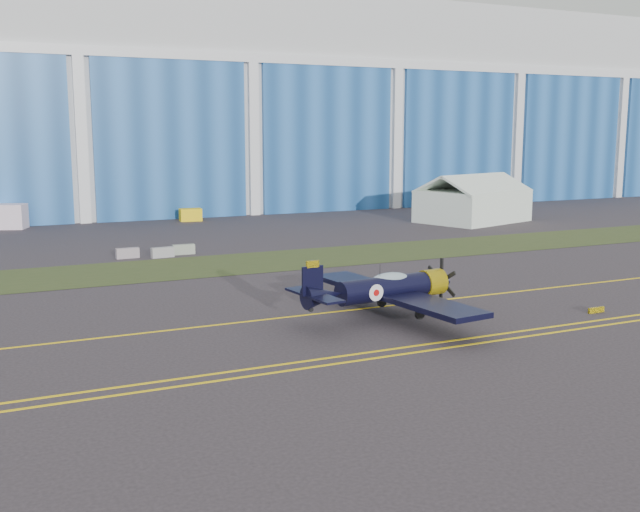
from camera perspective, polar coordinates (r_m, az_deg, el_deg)
name	(u,v)px	position (r m, az deg, el deg)	size (l,w,h in m)	color
ground	(195,307)	(48.40, -9.52, -3.84)	(260.00, 260.00, 0.00)	#363034
grass_median	(148,270)	(61.74, -13.01, -1.07)	(260.00, 10.00, 0.02)	#475128
hangar	(59,105)	(118.00, -19.28, 10.81)	(220.00, 45.70, 30.00)	silver
taxiway_centreline	(218,325)	(43.73, -7.76, -5.21)	(200.00, 0.20, 0.02)	yellow
edge_line_near	(280,372)	(35.12, -3.09, -8.80)	(80.00, 0.20, 0.02)	yellow
edge_line_far	(272,366)	(36.01, -3.69, -8.35)	(80.00, 0.20, 0.02)	yellow
guard_board_right	(596,310)	(49.18, 20.30, -3.88)	(1.20, 0.15, 0.35)	yellow
warbird	(384,289)	(44.36, 4.91, -2.48)	(13.16, 15.29, 4.17)	black
tent	(473,198)	(94.97, 11.57, 4.37)	(15.03, 12.80, 5.94)	white
tug	(191,215)	(95.34, -9.84, 3.12)	(2.67, 1.67, 1.56)	yellow
gse_box	(474,201)	(114.23, 11.68, 4.11)	(2.83, 1.51, 1.70)	#98A0A6
barrier_a	(128,253)	(68.14, -14.46, 0.21)	(2.00, 0.60, 0.90)	gray
barrier_b	(163,252)	(67.86, -11.91, 0.27)	(2.00, 0.60, 0.90)	#979496
barrier_c	(184,249)	(69.22, -10.35, 0.49)	(2.00, 0.60, 0.90)	gray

